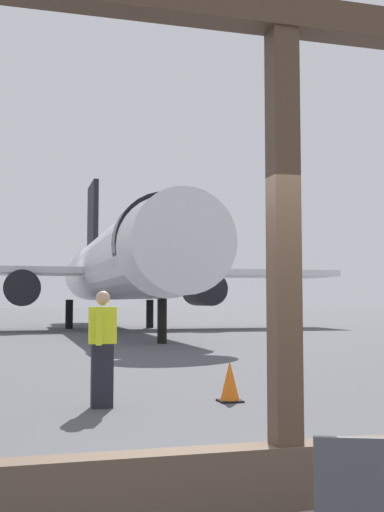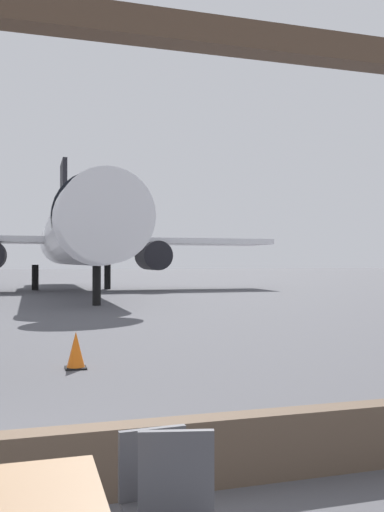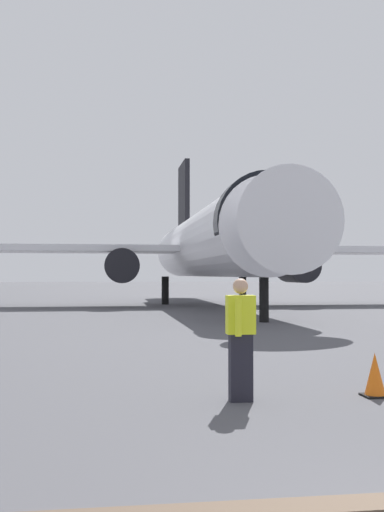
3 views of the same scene
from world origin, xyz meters
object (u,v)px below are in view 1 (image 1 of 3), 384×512
Objects in this scene: ground_crew_worker at (102,347)px; traffic_cone at (230,382)px; cafe_chair_window_left at (354,512)px; airplane at (118,265)px.

ground_crew_worker reaches higher than traffic_cone.
ground_crew_worker reaches higher than cafe_chair_window_left.
traffic_cone is (2.03, 0.05, -0.60)m from ground_crew_worker.
ground_crew_worker is 2.11m from traffic_cone.
cafe_chair_window_left is at bearing -86.62° from ground_crew_worker.
cafe_chair_window_left reaches higher than traffic_cone.
airplane is 25.74m from ground_crew_worker.
airplane is 46.73× the size of traffic_cone.
airplane reaches higher than ground_crew_worker.
cafe_chair_window_left is 0.03× the size of airplane.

